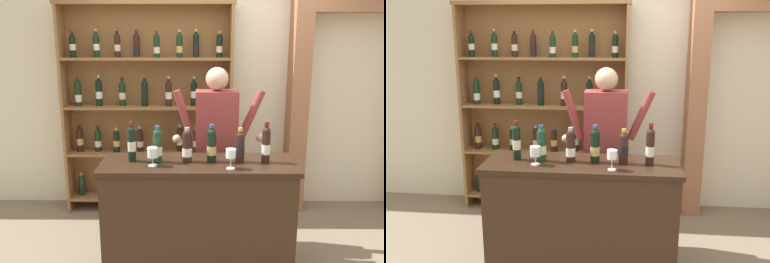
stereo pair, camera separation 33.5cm
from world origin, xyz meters
TOP-DOWN VIEW (x-y plane):
  - back_wall at (-0.00, 1.53)m, footprint 12.00×0.19m
  - wine_shelf at (-0.73, 1.29)m, footprint 1.86×0.30m
  - archway_doorway at (1.55, 1.40)m, footprint 1.46×0.45m
  - tasting_counter at (-0.19, -0.00)m, footprint 1.58×0.54m
  - shopkeeper at (-0.02, 0.50)m, footprint 0.85×0.22m
  - tasting_bottle_vin_santo at (-0.73, 0.03)m, footprint 0.07×0.07m
  - tasting_bottle_prosecco at (-0.52, 0.01)m, footprint 0.08×0.08m
  - tasting_bottle_grappa at (-0.28, 0.02)m, footprint 0.08×0.08m
  - tasting_bottle_chianti at (-0.08, 0.02)m, footprint 0.08×0.08m
  - tasting_bottle_brunello at (0.15, 0.01)m, footprint 0.08×0.08m
  - tasting_bottle_bianco at (0.35, 0.00)m, footprint 0.07×0.07m
  - wine_glass_spare at (0.06, -0.16)m, footprint 0.08×0.08m
  - wine_glass_right at (-0.55, -0.09)m, footprint 0.08×0.08m

SIDE VIEW (x-z plane):
  - tasting_counter at x=-0.19m, z-range 0.00..0.96m
  - shopkeeper at x=-0.02m, z-range 0.20..1.88m
  - wine_glass_right at x=-0.55m, z-range 0.98..1.13m
  - wine_glass_spare at x=0.06m, z-range 0.99..1.15m
  - tasting_bottle_grappa at x=-0.28m, z-range 0.95..1.24m
  - tasting_bottle_brunello at x=0.15m, z-range 0.95..1.24m
  - tasting_bottle_prosecco at x=-0.52m, z-range 0.95..1.25m
  - tasting_bottle_chianti at x=-0.08m, z-range 0.95..1.26m
  - tasting_bottle_vin_santo at x=-0.73m, z-range 0.95..1.28m
  - tasting_bottle_bianco at x=0.35m, z-range 0.94..1.28m
  - wine_shelf at x=-0.73m, z-range 0.03..2.32m
  - archway_doorway at x=1.55m, z-range 0.14..2.59m
  - back_wall at x=0.00m, z-range 0.00..3.24m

